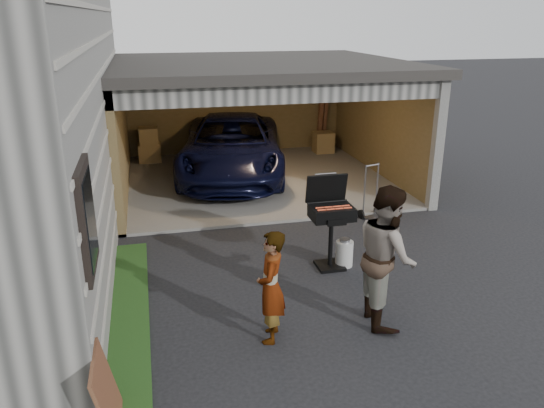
{
  "coord_description": "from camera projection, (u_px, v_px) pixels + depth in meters",
  "views": [
    {
      "loc": [
        -1.84,
        -5.92,
        3.87
      ],
      "look_at": [
        -0.05,
        1.51,
        1.15
      ],
      "focal_mm": 35.0,
      "sensor_mm": 36.0,
      "label": 1
    }
  ],
  "objects": [
    {
      "name": "hand_truck",
      "position": [
        371.0,
        208.0,
        10.7
      ],
      "size": [
        0.49,
        0.43,
        1.12
      ],
      "rotation": [
        0.0,
        0.0,
        0.26
      ],
      "color": "slate",
      "rests_on": "ground"
    },
    {
      "name": "plywood_panel",
      "position": [
        108.0,
        396.0,
        5.08
      ],
      "size": [
        0.22,
        0.77,
        0.85
      ],
      "primitive_type": "cube",
      "rotation": [
        0.0,
        -0.21,
        0.0
      ],
      "color": "#59301E",
      "rests_on": "ground"
    },
    {
      "name": "minivan",
      "position": [
        232.0,
        149.0,
        13.24
      ],
      "size": [
        3.4,
        5.65,
        1.47
      ],
      "primitive_type": "imported",
      "rotation": [
        0.0,
        0.0,
        -0.19
      ],
      "color": "black",
      "rests_on": "ground"
    },
    {
      "name": "propane_tank",
      "position": [
        344.0,
        254.0,
        8.63
      ],
      "size": [
        0.32,
        0.32,
        0.43
      ],
      "primitive_type": "cylinder",
      "rotation": [
        0.0,
        0.0,
        0.14
      ],
      "color": "silver",
      "rests_on": "ground"
    },
    {
      "name": "garage",
      "position": [
        254.0,
        103.0,
        12.89
      ],
      "size": [
        6.8,
        6.3,
        2.9
      ],
      "color": "#605E59",
      "rests_on": "ground"
    },
    {
      "name": "bbq_grill",
      "position": [
        331.0,
        216.0,
        8.39
      ],
      "size": [
        0.67,
        0.59,
        1.49
      ],
      "color": "black",
      "rests_on": "ground"
    },
    {
      "name": "ground",
      "position": [
        302.0,
        321.0,
        7.12
      ],
      "size": [
        80.0,
        80.0,
        0.0
      ],
      "primitive_type": "plane",
      "color": "black",
      "rests_on": "ground"
    },
    {
      "name": "groundcover_strip",
      "position": [
        128.0,
        394.0,
        5.7
      ],
      "size": [
        0.5,
        8.0,
        0.06
      ],
      "primitive_type": "cube",
      "color": "#193814",
      "rests_on": "ground"
    },
    {
      "name": "man",
      "position": [
        386.0,
        255.0,
        6.85
      ],
      "size": [
        0.82,
        1.0,
        1.88
      ],
      "primitive_type": "imported",
      "rotation": [
        0.0,
        0.0,
        1.44
      ],
      "color": "#442B1A",
      "rests_on": "ground"
    },
    {
      "name": "woman",
      "position": [
        271.0,
        287.0,
        6.5
      ],
      "size": [
        0.5,
        0.62,
        1.46
      ],
      "primitive_type": "imported",
      "rotation": [
        0.0,
        0.0,
        -1.9
      ],
      "color": "#C3E4F5",
      "rests_on": "ground"
    }
  ]
}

